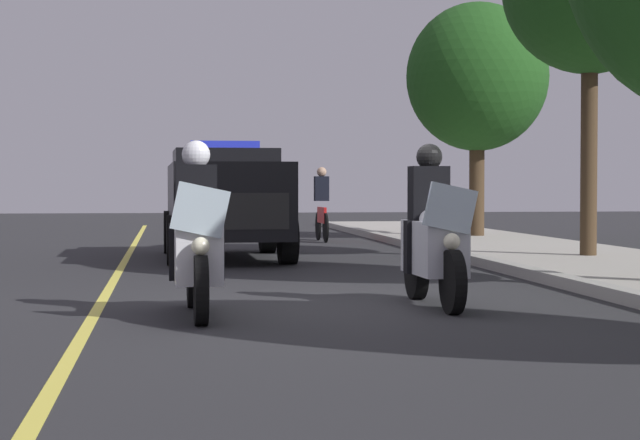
# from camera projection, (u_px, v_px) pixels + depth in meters

# --- Properties ---
(ground_plane) EXTENTS (80.00, 80.00, 0.00)m
(ground_plane) POSITION_uv_depth(u_px,v_px,m) (323.00, 305.00, 11.84)
(ground_plane) COLOR #28282B
(curb_strip) EXTENTS (48.00, 0.24, 0.15)m
(curb_strip) POSITION_uv_depth(u_px,v_px,m) (616.00, 294.00, 12.28)
(curb_strip) COLOR #9E9B93
(curb_strip) RESTS_ON ground
(lane_stripe_center) EXTENTS (48.00, 0.12, 0.01)m
(lane_stripe_center) POSITION_uv_depth(u_px,v_px,m) (98.00, 308.00, 11.52)
(lane_stripe_center) COLOR #E0D14C
(lane_stripe_center) RESTS_ON ground
(police_motorcycle_lead_left) EXTENTS (2.14, 0.57, 1.72)m
(police_motorcycle_lead_left) POSITION_uv_depth(u_px,v_px,m) (197.00, 244.00, 10.85)
(police_motorcycle_lead_left) COLOR black
(police_motorcycle_lead_left) RESTS_ON ground
(police_motorcycle_lead_right) EXTENTS (2.14, 0.57, 1.72)m
(police_motorcycle_lead_right) POSITION_uv_depth(u_px,v_px,m) (433.00, 240.00, 11.71)
(police_motorcycle_lead_right) COLOR black
(police_motorcycle_lead_right) RESTS_ON ground
(police_suv) EXTENTS (4.94, 2.15, 2.05)m
(police_suv) POSITION_uv_depth(u_px,v_px,m) (225.00, 197.00, 19.36)
(police_suv) COLOR black
(police_suv) RESTS_ON ground
(cyclist_background) EXTENTS (1.76, 0.32, 1.69)m
(cyclist_background) POSITION_uv_depth(u_px,v_px,m) (322.00, 204.00, 25.27)
(cyclist_background) COLOR black
(cyclist_background) RESTS_ON ground
(tree_behind_suv) EXTENTS (3.31, 3.31, 5.44)m
(tree_behind_suv) POSITION_uv_depth(u_px,v_px,m) (477.00, 78.00, 25.93)
(tree_behind_suv) COLOR #42301E
(tree_behind_suv) RESTS_ON sidewalk_strip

